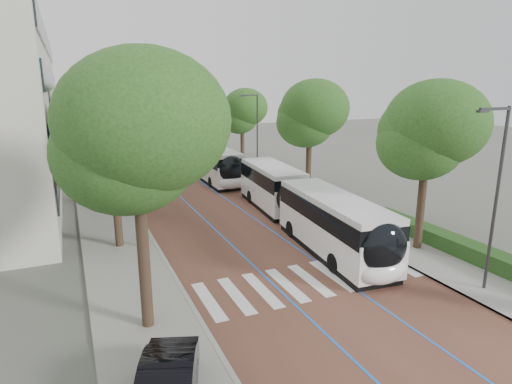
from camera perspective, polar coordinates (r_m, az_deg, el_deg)
ground at (r=19.85m, az=8.25°, el=-12.82°), size 160.00×160.00×0.00m
road at (r=56.45m, az=-13.74°, el=4.58°), size 11.00×140.00×0.02m
sidewalk_left at (r=55.65m, az=-21.36°, el=3.94°), size 4.00×140.00×0.12m
sidewalk_right at (r=58.19m, az=-6.44°, el=5.22°), size 4.00×140.00×0.12m
kerb_left at (r=55.76m, az=-19.42°, el=4.12°), size 0.20×140.00×0.14m
kerb_right at (r=57.66m, az=-8.25°, el=5.08°), size 0.20×140.00×0.14m
zebra_crossing at (r=20.70m, az=7.24°, el=-11.53°), size 10.55×3.60×0.01m
lane_line_left at (r=56.19m, az=-15.35°, el=4.46°), size 0.12×126.00×0.01m
lane_line_right at (r=56.74m, az=-12.15°, el=4.73°), size 0.12×126.00×0.01m
hedge at (r=25.35m, az=26.17°, el=-6.81°), size 1.20×14.00×0.80m
streetlight_near at (r=20.54m, az=29.28°, el=0.70°), size 1.82×0.20×8.00m
streetlight_far at (r=40.52m, az=-0.06°, el=8.26°), size 1.82×0.20×8.00m
lamp_post_left at (r=23.66m, az=-14.78°, el=1.87°), size 0.14×0.14×8.00m
trees_left at (r=40.96m, az=-21.12°, el=9.69°), size 6.40×61.04×9.89m
trees_right at (r=39.16m, az=2.52°, el=10.39°), size 5.33×47.11×8.84m
lead_bus at (r=26.70m, az=6.38°, el=-1.89°), size 4.20×18.55×3.20m
bus_queued_0 at (r=41.43m, az=-5.84°, el=3.85°), size 2.68×12.43×3.20m
bus_queued_1 at (r=52.69m, az=-10.24°, el=5.89°), size 2.64×12.42×3.20m
bus_queued_2 at (r=65.32m, az=-12.67°, el=7.32°), size 3.04×12.49×3.20m
bus_queued_3 at (r=79.28m, az=-14.71°, el=8.34°), size 2.89×12.47×3.20m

